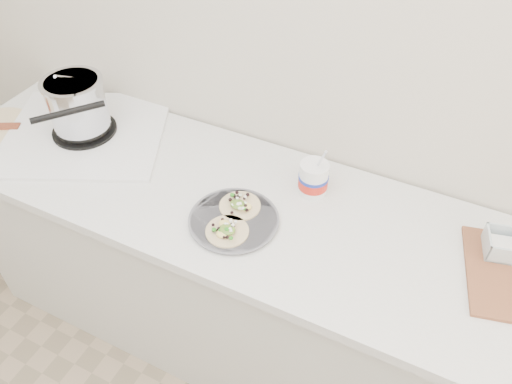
% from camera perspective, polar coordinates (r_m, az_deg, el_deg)
% --- Properties ---
extents(counter, '(2.44, 0.66, 0.90)m').
position_cam_1_polar(counter, '(2.01, 0.22, -10.33)').
color(counter, beige).
rests_on(counter, ground).
extents(stove, '(0.78, 0.75, 0.28)m').
position_cam_1_polar(stove, '(2.01, -19.45, 8.38)').
color(stove, silver).
rests_on(stove, counter).
extents(taco_plate, '(0.29, 0.29, 0.04)m').
position_cam_1_polar(taco_plate, '(1.59, -2.56, -3.00)').
color(taco_plate, slate).
rests_on(taco_plate, counter).
extents(tub, '(0.10, 0.10, 0.22)m').
position_cam_1_polar(tub, '(1.67, 6.67, 1.75)').
color(tub, white).
rests_on(tub, counter).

